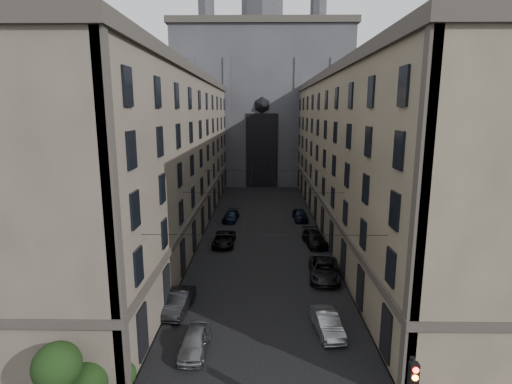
{
  "coord_description": "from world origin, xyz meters",
  "views": [
    {
      "loc": [
        -0.19,
        -11.67,
        14.37
      ],
      "look_at": [
        -0.5,
        13.04,
        9.37
      ],
      "focal_mm": 28.0,
      "sensor_mm": 36.0,
      "label": 1
    }
  ],
  "objects_px": {
    "car_right_midnear": "(324,270)",
    "car_left_far": "(231,216)",
    "car_right_midfar": "(315,239)",
    "gothic_tower": "(262,95)",
    "car_left_midfar": "(224,239)",
    "car_right_far": "(300,215)",
    "car_left_near": "(194,342)",
    "car_right_near": "(327,323)",
    "car_left_midnear": "(178,302)"
  },
  "relations": [
    {
      "from": "car_right_midnear",
      "to": "car_left_far",
      "type": "bearing_deg",
      "value": 122.52
    },
    {
      "from": "car_right_midnear",
      "to": "car_right_midfar",
      "type": "relative_size",
      "value": 1.11
    },
    {
      "from": "gothic_tower",
      "to": "car_left_midfar",
      "type": "relative_size",
      "value": 11.83
    },
    {
      "from": "car_right_far",
      "to": "car_left_near",
      "type": "bearing_deg",
      "value": -109.76
    },
    {
      "from": "car_left_midfar",
      "to": "car_right_near",
      "type": "relative_size",
      "value": 1.19
    },
    {
      "from": "car_right_near",
      "to": "car_left_midnear",
      "type": "bearing_deg",
      "value": 158.15
    },
    {
      "from": "car_left_midfar",
      "to": "car_right_near",
      "type": "height_order",
      "value": "same"
    },
    {
      "from": "car_right_midnear",
      "to": "car_right_midfar",
      "type": "distance_m",
      "value": 8.92
    },
    {
      "from": "car_right_midfar",
      "to": "car_right_far",
      "type": "xyz_separation_m",
      "value": [
        -0.61,
        10.13,
        0.02
      ]
    },
    {
      "from": "car_right_far",
      "to": "car_right_midnear",
      "type": "bearing_deg",
      "value": -91.78
    },
    {
      "from": "car_left_midnear",
      "to": "car_left_far",
      "type": "distance_m",
      "value": 24.79
    },
    {
      "from": "car_left_near",
      "to": "car_left_midnear",
      "type": "xyz_separation_m",
      "value": [
        -2.0,
        5.03,
        0.04
      ]
    },
    {
      "from": "car_left_near",
      "to": "car_right_near",
      "type": "relative_size",
      "value": 0.97
    },
    {
      "from": "gothic_tower",
      "to": "car_right_far",
      "type": "distance_m",
      "value": 39.0
    },
    {
      "from": "gothic_tower",
      "to": "car_right_midnear",
      "type": "height_order",
      "value": "gothic_tower"
    },
    {
      "from": "car_left_midfar",
      "to": "car_right_far",
      "type": "bearing_deg",
      "value": 49.08
    },
    {
      "from": "gothic_tower",
      "to": "car_left_midnear",
      "type": "xyz_separation_m",
      "value": [
        -6.2,
        -59.78,
        -17.07
      ]
    },
    {
      "from": "car_left_near",
      "to": "car_right_midfar",
      "type": "distance_m",
      "value": 22.3
    },
    {
      "from": "gothic_tower",
      "to": "car_left_far",
      "type": "relative_size",
      "value": 13.23
    },
    {
      "from": "car_left_midfar",
      "to": "car_left_midnear",
      "type": "bearing_deg",
      "value": -96.52
    },
    {
      "from": "gothic_tower",
      "to": "car_right_midnear",
      "type": "distance_m",
      "value": 56.63
    },
    {
      "from": "car_left_near",
      "to": "car_right_far",
      "type": "distance_m",
      "value": 31.51
    },
    {
      "from": "car_left_near",
      "to": "car_right_near",
      "type": "height_order",
      "value": "car_left_near"
    },
    {
      "from": "car_left_midfar",
      "to": "car_left_far",
      "type": "xyz_separation_m",
      "value": [
        0.0,
        9.91,
        -0.04
      ]
    },
    {
      "from": "gothic_tower",
      "to": "car_right_near",
      "type": "bearing_deg",
      "value": -86.16
    },
    {
      "from": "car_left_midfar",
      "to": "car_left_far",
      "type": "distance_m",
      "value": 9.91
    },
    {
      "from": "gothic_tower",
      "to": "car_left_near",
      "type": "relative_size",
      "value": 14.44
    },
    {
      "from": "car_left_midnear",
      "to": "car_left_far",
      "type": "xyz_separation_m",
      "value": [
        2.0,
        24.71,
        -0.09
      ]
    },
    {
      "from": "car_left_near",
      "to": "car_right_midfar",
      "type": "xyz_separation_m",
      "value": [
        9.9,
        19.98,
        0.04
      ]
    },
    {
      "from": "car_left_midnear",
      "to": "car_right_near",
      "type": "bearing_deg",
      "value": -8.9
    },
    {
      "from": "car_left_far",
      "to": "car_right_midfar",
      "type": "distance_m",
      "value": 13.91
    },
    {
      "from": "gothic_tower",
      "to": "car_right_midfar",
      "type": "bearing_deg",
      "value": -82.75
    },
    {
      "from": "gothic_tower",
      "to": "car_left_midfar",
      "type": "distance_m",
      "value": 48.31
    },
    {
      "from": "car_left_near",
      "to": "car_left_midnear",
      "type": "distance_m",
      "value": 5.41
    },
    {
      "from": "car_left_near",
      "to": "car_left_far",
      "type": "relative_size",
      "value": 0.92
    },
    {
      "from": "car_left_near",
      "to": "car_right_midfar",
      "type": "relative_size",
      "value": 0.8
    },
    {
      "from": "car_right_near",
      "to": "car_left_midfar",
      "type": "bearing_deg",
      "value": 108.47
    },
    {
      "from": "car_right_midnear",
      "to": "car_right_far",
      "type": "xyz_separation_m",
      "value": [
        -0.28,
        19.04,
        -0.03
      ]
    },
    {
      "from": "car_right_near",
      "to": "car_right_midnear",
      "type": "bearing_deg",
      "value": 75.27
    },
    {
      "from": "car_left_near",
      "to": "car_right_midfar",
      "type": "height_order",
      "value": "car_right_midfar"
    },
    {
      "from": "car_left_far",
      "to": "car_right_midfar",
      "type": "xyz_separation_m",
      "value": [
        9.9,
        -9.76,
        0.09
      ]
    },
    {
      "from": "car_right_midnear",
      "to": "car_right_far",
      "type": "bearing_deg",
      "value": 96.22
    },
    {
      "from": "car_left_near",
      "to": "car_left_midfar",
      "type": "distance_m",
      "value": 19.82
    },
    {
      "from": "car_left_near",
      "to": "car_right_midnear",
      "type": "distance_m",
      "value": 14.63
    },
    {
      "from": "car_left_far",
      "to": "car_right_far",
      "type": "bearing_deg",
      "value": 8.63
    },
    {
      "from": "car_right_midnear",
      "to": "car_right_midfar",
      "type": "height_order",
      "value": "car_right_midnear"
    },
    {
      "from": "gothic_tower",
      "to": "car_right_midfar",
      "type": "height_order",
      "value": "gothic_tower"
    },
    {
      "from": "gothic_tower",
      "to": "car_left_midfar",
      "type": "bearing_deg",
      "value": -95.33
    },
    {
      "from": "car_right_midfar",
      "to": "car_left_midnear",
      "type": "bearing_deg",
      "value": -135.85
    },
    {
      "from": "car_left_midnear",
      "to": "car_right_midnear",
      "type": "distance_m",
      "value": 13.05
    }
  ]
}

